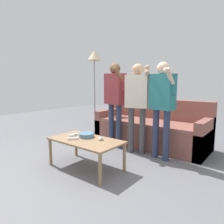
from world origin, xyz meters
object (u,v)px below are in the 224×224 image
Objects in this scene: couch at (151,129)px; game_remote_nunchuk at (101,138)px; coffee_table at (86,143)px; player_center at (137,98)px; game_remote_wand_near at (73,139)px; floor_lamp at (94,63)px; player_left at (115,95)px; snack_bowl at (86,135)px; player_right at (162,99)px; game_remote_wand_far at (73,135)px.

couch is 1.49m from game_remote_nunchuk.
player_center is at bearing 76.71° from coffee_table.
game_remote_nunchuk reaches higher than game_remote_wand_near.
floor_lamp is (-1.43, -0.08, 1.34)m from couch.
coffee_table is at bearing -97.01° from couch.
snack_bowl is at bearing -78.34° from player_left.
couch is 1.75m from game_remote_wand_near.
player_center is at bearing 70.75° from snack_bowl.
player_left reaches higher than coffee_table.
floor_lamp is at bearing 123.92° from game_remote_wand_near.
player_left reaches higher than player_right.
coffee_table is 1.34m from player_right.
player_right is at bearing -51.27° from couch.
couch is 1.41× the size of player_right.
game_remote_nunchuk is 0.56× the size of game_remote_wand_far.
snack_bowl is 0.11× the size of floor_lamp.
player_center is 9.72× the size of game_remote_wand_far.
snack_bowl is 0.27m from game_remote_nunchuk.
floor_lamp reaches higher than game_remote_wand_far.
coffee_table is 0.29m from game_remote_wand_far.
game_remote_wand_far is at bearing -160.19° from snack_bowl.
player_right is at bearing 55.43° from coffee_table.
player_right is at bearing -0.17° from player_center.
coffee_table is 7.36× the size of game_remote_wand_near.
snack_bowl reaches higher than game_remote_wand_near.
coffee_table is 1.23m from player_left.
player_left reaches higher than game_remote_wand_near.
game_remote_nunchuk is at bearing 30.23° from coffee_table.
floor_lamp reaches higher than couch.
coffee_table is at bearing -124.57° from player_right.
couch is 1.38× the size of player_left.
snack_bowl is at bearing 75.43° from game_remote_wand_near.
player_center is (0.23, 0.99, 0.59)m from coffee_table.
game_remote_wand_near is (-0.81, -1.11, -0.53)m from player_right.
player_right is (0.49, 0.88, 0.52)m from game_remote_nunchuk.
player_right reaches higher than couch.
player_left is (-0.47, -0.56, 0.67)m from couch.
game_remote_wand_far is (-0.48, -1.57, 0.13)m from couch.
floor_lamp is 2.15m from game_remote_wand_far.
floor_lamp is 2.10m from player_right.
snack_bowl is (-0.28, -1.50, 0.14)m from couch.
game_remote_nunchuk is 0.05× the size of floor_lamp.
player_right reaches higher than coffee_table.
player_left is at bearing -130.18° from couch.
game_remote_nunchuk is 1.13m from player_right.
coffee_table is 0.23m from game_remote_nunchuk.
couch reaches higher than game_remote_nunchuk.
game_remote_wand_near is at bearing -100.93° from couch.
couch is 1.65m from game_remote_wand_far.
floor_lamp reaches higher than snack_bowl.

